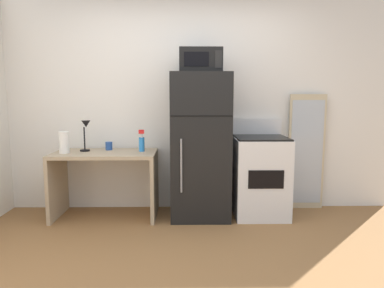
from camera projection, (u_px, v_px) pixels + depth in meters
The scene contains 11 objects.
ground_plane at pixel (187, 271), 2.80m from camera, with size 12.00×12.00×0.00m, color olive.
wall_back_white at pixel (187, 102), 4.31m from camera, with size 5.00×0.10×2.60m, color white.
desk at pixel (106, 172), 4.02m from camera, with size 1.15×0.62×0.75m.
desk_lamp at pixel (86, 130), 4.01m from camera, with size 0.14×0.12×0.35m.
coffee_mug at pixel (109, 146), 4.14m from camera, with size 0.08×0.08×0.10m, color #264C99.
spray_bottle at pixel (142, 143), 4.02m from camera, with size 0.06×0.06×0.25m.
paper_towel_roll at pixel (64, 142), 3.90m from camera, with size 0.11×0.11×0.24m, color white.
refrigerator at pixel (201, 146), 4.00m from camera, with size 0.66×0.64×1.63m.
microwave at pixel (201, 61), 3.85m from camera, with size 0.46×0.35×0.26m.
oven_range at pixel (260, 176), 4.07m from camera, with size 0.60×0.61×1.10m.
leaning_mirror at pixel (307, 152), 4.30m from camera, with size 0.44×0.03×1.40m.
Camera 1 is at (-0.00, -2.64, 1.38)m, focal length 33.07 mm.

